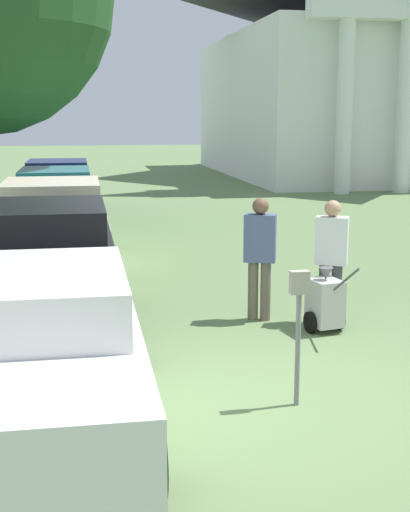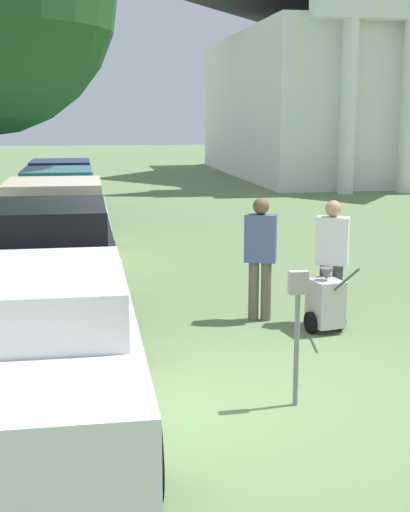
{
  "view_description": "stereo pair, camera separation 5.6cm",
  "coord_description": "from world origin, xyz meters",
  "px_view_note": "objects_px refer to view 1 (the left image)",
  "views": [
    {
      "loc": [
        -2.03,
        -6.49,
        2.76
      ],
      "look_at": [
        -0.49,
        1.72,
        1.1
      ],
      "focal_mm": 50.0,
      "sensor_mm": 36.0,
      "label": 1
    },
    {
      "loc": [
        -1.97,
        -6.5,
        2.76
      ],
      "look_at": [
        -0.49,
        1.72,
        1.1
      ],
      "focal_mm": 50.0,
      "sensor_mm": 36.0,
      "label": 2
    }
  ],
  "objects_px": {
    "person_worker": "(260,251)",
    "person_supervisor": "(331,254)",
    "parking_meter": "(299,312)",
    "parked_car_cream": "(53,226)",
    "parked_car_teal": "(56,204)",
    "parked_car_black": "(49,260)",
    "church": "(354,49)",
    "parked_car_navy": "(59,189)",
    "parked_car_white": "(36,351)",
    "equipment_cart": "(325,302)"
  },
  "relations": [
    {
      "from": "parked_car_teal",
      "to": "parked_car_cream",
      "type": "bearing_deg",
      "value": -89.24
    },
    {
      "from": "parked_car_teal",
      "to": "parked_car_navy",
      "type": "relative_size",
      "value": 1.03
    },
    {
      "from": "parking_meter",
      "to": "parked_car_black",
      "type": "bearing_deg",
      "value": 121.17
    },
    {
      "from": "parked_car_navy",
      "to": "equipment_cart",
      "type": "distance_m",
      "value": 12.38
    },
    {
      "from": "parked_car_white",
      "to": "parked_car_navy",
      "type": "relative_size",
      "value": 0.93
    },
    {
      "from": "parked_car_white",
      "to": "equipment_cart",
      "type": "distance_m",
      "value": 4.17
    },
    {
      "from": "parked_car_white",
      "to": "equipment_cart",
      "type": "xyz_separation_m",
      "value": [
        3.52,
        2.22,
        -0.31
      ]
    },
    {
      "from": "parked_car_white",
      "to": "parked_car_cream",
      "type": "xyz_separation_m",
      "value": [
        -0.0,
        7.16,
        0.03
      ]
    },
    {
      "from": "parked_car_cream",
      "to": "person_worker",
      "type": "bearing_deg",
      "value": -55.74
    },
    {
      "from": "parked_car_teal",
      "to": "person_supervisor",
      "type": "xyz_separation_m",
      "value": [
        3.72,
        -7.92,
        0.22
      ]
    },
    {
      "from": "parked_car_cream",
      "to": "parked_car_teal",
      "type": "height_order",
      "value": "parked_car_cream"
    },
    {
      "from": "parked_car_black",
      "to": "church",
      "type": "distance_m",
      "value": 25.6
    },
    {
      "from": "parked_car_white",
      "to": "parked_car_teal",
      "type": "distance_m",
      "value": 10.52
    },
    {
      "from": "equipment_cart",
      "to": "church",
      "type": "xyz_separation_m",
      "value": [
        9.65,
        23.18,
        5.3
      ]
    },
    {
      "from": "parked_car_navy",
      "to": "church",
      "type": "height_order",
      "value": "church"
    },
    {
      "from": "parked_car_white",
      "to": "person_supervisor",
      "type": "height_order",
      "value": "person_supervisor"
    },
    {
      "from": "parked_car_navy",
      "to": "person_supervisor",
      "type": "bearing_deg",
      "value": -71.29
    },
    {
      "from": "parking_meter",
      "to": "person_worker",
      "type": "relative_size",
      "value": 0.79
    },
    {
      "from": "parked_car_black",
      "to": "parked_car_teal",
      "type": "bearing_deg",
      "value": 90.76
    },
    {
      "from": "parked_car_teal",
      "to": "church",
      "type": "xyz_separation_m",
      "value": [
        13.17,
        14.89,
        4.97
      ]
    },
    {
      "from": "parked_car_navy",
      "to": "person_supervisor",
      "type": "xyz_separation_m",
      "value": [
        3.72,
        -11.49,
        0.24
      ]
    },
    {
      "from": "church",
      "to": "parked_car_black",
      "type": "bearing_deg",
      "value": -121.63
    },
    {
      "from": "parked_car_cream",
      "to": "person_worker",
      "type": "distance_m",
      "value": 5.12
    },
    {
      "from": "parked_car_teal",
      "to": "parked_car_navy",
      "type": "bearing_deg",
      "value": 90.76
    },
    {
      "from": "parked_car_cream",
      "to": "church",
      "type": "distance_m",
      "value": 23.04
    },
    {
      "from": "equipment_cart",
      "to": "parked_car_cream",
      "type": "bearing_deg",
      "value": 115.58
    },
    {
      "from": "parked_car_white",
      "to": "person_supervisor",
      "type": "distance_m",
      "value": 4.55
    },
    {
      "from": "person_worker",
      "to": "parked_car_cream",
      "type": "bearing_deg",
      "value": -35.43
    },
    {
      "from": "parking_meter",
      "to": "church",
      "type": "bearing_deg",
      "value": 67.07
    },
    {
      "from": "parked_car_teal",
      "to": "person_worker",
      "type": "height_order",
      "value": "person_worker"
    },
    {
      "from": "parked_car_cream",
      "to": "parking_meter",
      "type": "bearing_deg",
      "value": -70.5
    },
    {
      "from": "person_supervisor",
      "to": "church",
      "type": "relative_size",
      "value": 0.07
    },
    {
      "from": "church",
      "to": "parked_car_navy",
      "type": "bearing_deg",
      "value": -139.33
    },
    {
      "from": "person_supervisor",
      "to": "parked_car_teal",
      "type": "bearing_deg",
      "value": -38.32
    },
    {
      "from": "parked_car_navy",
      "to": "equipment_cart",
      "type": "bearing_deg",
      "value": -72.72
    },
    {
      "from": "parking_meter",
      "to": "person_supervisor",
      "type": "relative_size",
      "value": 0.8
    },
    {
      "from": "parked_car_black",
      "to": "parking_meter",
      "type": "distance_m",
      "value": 4.7
    },
    {
      "from": "church",
      "to": "parked_car_white",
      "type": "bearing_deg",
      "value": -117.41
    },
    {
      "from": "parked_car_navy",
      "to": "equipment_cart",
      "type": "relative_size",
      "value": 5.11
    },
    {
      "from": "parking_meter",
      "to": "person_supervisor",
      "type": "height_order",
      "value": "person_supervisor"
    },
    {
      "from": "parked_car_white",
      "to": "church",
      "type": "height_order",
      "value": "church"
    },
    {
      "from": "parked_car_white",
      "to": "person_worker",
      "type": "distance_m",
      "value": 4.05
    },
    {
      "from": "person_worker",
      "to": "person_supervisor",
      "type": "bearing_deg",
      "value": -177.37
    },
    {
      "from": "parked_car_black",
      "to": "person_supervisor",
      "type": "distance_m",
      "value": 3.99
    },
    {
      "from": "parked_car_black",
      "to": "parked_car_cream",
      "type": "relative_size",
      "value": 1.03
    },
    {
      "from": "parked_car_black",
      "to": "person_worker",
      "type": "bearing_deg",
      "value": -20.92
    },
    {
      "from": "parked_car_black",
      "to": "parked_car_white",
      "type": "bearing_deg",
      "value": -89.24
    },
    {
      "from": "parked_car_navy",
      "to": "equipment_cart",
      "type": "height_order",
      "value": "parked_car_navy"
    },
    {
      "from": "parked_car_navy",
      "to": "equipment_cart",
      "type": "xyz_separation_m",
      "value": [
        3.52,
        -11.86,
        -0.32
      ]
    },
    {
      "from": "equipment_cart",
      "to": "parked_car_black",
      "type": "bearing_deg",
      "value": 143.05
    }
  ]
}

